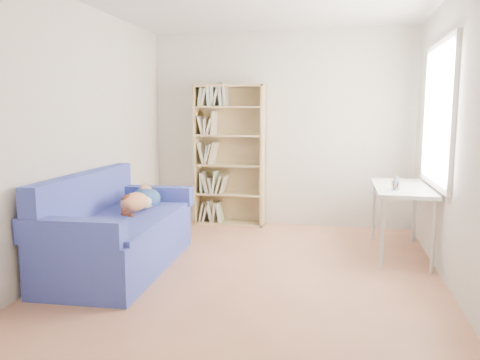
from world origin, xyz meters
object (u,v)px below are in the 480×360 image
at_px(bookshelf, 230,161).
at_px(desk, 401,193).
at_px(pen_cup, 395,185).
at_px(sofa, 118,232).

xyz_separation_m(bookshelf, desk, (2.11, -1.02, -0.19)).
bearing_deg(bookshelf, pen_cup, -33.13).
xyz_separation_m(sofa, pen_cup, (2.68, 0.70, 0.45)).
bearing_deg(pen_cup, sofa, -165.27).
relative_size(desk, pen_cup, 8.24).
relative_size(sofa, pen_cup, 12.91).
bearing_deg(pen_cup, bookshelf, 146.87).
height_order(bookshelf, desk, bookshelf).
distance_m(desk, pen_cup, 0.33).
bearing_deg(sofa, bookshelf, 69.16).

